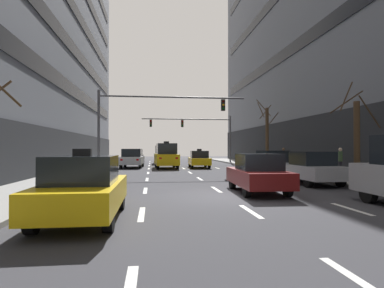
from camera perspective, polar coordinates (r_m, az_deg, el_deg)
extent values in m
plane|color=#38383D|center=(12.55, 6.05, -9.01)|extent=(120.00, 120.00, 0.00)
cube|color=gray|center=(13.22, -29.62, -8.19)|extent=(3.36, 80.00, 0.14)
cube|color=silver|center=(9.28, -8.75, -11.93)|extent=(0.16, 2.00, 0.01)
cube|color=silver|center=(14.22, -8.12, -8.01)|extent=(0.16, 2.00, 0.01)
cube|color=silver|center=(19.19, -7.82, -6.12)|extent=(0.16, 2.00, 0.01)
cube|color=silver|center=(24.17, -7.65, -5.00)|extent=(0.16, 2.00, 0.01)
cube|color=silver|center=(29.16, -7.53, -4.27)|extent=(0.16, 2.00, 0.01)
cube|color=silver|center=(34.15, -7.45, -3.75)|extent=(0.16, 2.00, 0.01)
cube|color=silver|center=(39.14, -7.39, -3.36)|extent=(0.16, 2.00, 0.01)
cube|color=silver|center=(44.14, -7.35, -3.06)|extent=(0.16, 2.00, 0.01)
cube|color=silver|center=(5.28, 27.47, -20.63)|extent=(0.16, 2.00, 0.01)
cube|color=silver|center=(9.69, 10.14, -11.45)|extent=(0.16, 2.00, 0.01)
cube|color=silver|center=(14.49, 4.25, -7.88)|extent=(0.16, 2.00, 0.01)
cube|color=silver|center=(19.39, 1.36, -6.07)|extent=(0.16, 2.00, 0.01)
cube|color=silver|center=(24.33, -0.36, -4.98)|extent=(0.16, 2.00, 0.01)
cube|color=silver|center=(29.29, -1.49, -4.26)|extent=(0.16, 2.00, 0.01)
cube|color=silver|center=(34.26, -2.29, -3.74)|extent=(0.16, 2.00, 0.01)
cube|color=silver|center=(39.24, -2.89, -3.36)|extent=(0.16, 2.00, 0.01)
cube|color=silver|center=(44.22, -3.35, -3.06)|extent=(0.16, 2.00, 0.01)
cube|color=silver|center=(10.98, 25.92, -10.11)|extent=(0.16, 2.00, 0.01)
cube|color=silver|center=(15.38, 15.66, -7.44)|extent=(0.16, 2.00, 0.01)
cube|color=silver|center=(20.06, 10.13, -5.87)|extent=(0.16, 2.00, 0.01)
cube|color=silver|center=(24.87, 6.73, -4.88)|extent=(0.16, 2.00, 0.01)
cube|color=silver|center=(29.74, 4.44, -4.20)|extent=(0.16, 2.00, 0.01)
cube|color=silver|center=(34.65, 2.80, -3.71)|extent=(0.16, 2.00, 0.01)
cube|color=silver|center=(39.58, 1.57, -3.34)|extent=(0.16, 2.00, 0.01)
cube|color=silver|center=(44.53, 0.61, -3.05)|extent=(0.16, 2.00, 0.01)
cylinder|color=black|center=(38.97, -6.45, -2.90)|extent=(0.23, 0.65, 0.65)
cylinder|color=black|center=(39.04, -4.14, -2.90)|extent=(0.23, 0.65, 0.65)
cylinder|color=black|center=(36.31, -6.35, -3.06)|extent=(0.23, 0.65, 0.65)
cylinder|color=black|center=(36.38, -3.87, -3.06)|extent=(0.23, 0.65, 0.65)
cube|color=#B7BABF|center=(37.65, -5.20, -2.31)|extent=(1.88, 4.36, 0.89)
cube|color=black|center=(37.64, -5.20, -0.96)|extent=(1.61, 2.58, 0.89)
cube|color=white|center=(39.75, -6.26, -2.00)|extent=(0.20, 0.08, 0.14)
cube|color=red|center=(35.50, -6.07, -2.15)|extent=(0.20, 0.08, 0.14)
cube|color=white|center=(39.80, -4.43, -2.00)|extent=(0.20, 0.08, 0.14)
cube|color=red|center=(35.56, -4.03, -2.15)|extent=(0.20, 0.08, 0.14)
cylinder|color=black|center=(14.74, 7.03, -6.53)|extent=(0.24, 0.64, 0.63)
cylinder|color=black|center=(15.13, 12.77, -6.37)|extent=(0.24, 0.64, 0.63)
cylinder|color=black|center=(12.23, 9.52, -7.72)|extent=(0.24, 0.64, 0.63)
cylinder|color=black|center=(12.69, 16.31, -7.45)|extent=(0.24, 0.64, 0.63)
cube|color=maroon|center=(13.64, 11.32, -5.69)|extent=(1.93, 4.29, 0.61)
cube|color=black|center=(13.42, 11.54, -3.06)|extent=(1.61, 1.88, 0.65)
cube|color=white|center=(15.49, 6.99, -4.71)|extent=(0.19, 0.08, 0.13)
cube|color=red|center=(11.48, 11.20, -6.10)|extent=(0.19, 0.08, 0.13)
cube|color=white|center=(15.79, 11.40, -4.62)|extent=(0.19, 0.08, 0.13)
cube|color=red|center=(11.88, 16.98, -5.90)|extent=(0.19, 0.08, 0.13)
cylinder|color=black|center=(31.39, -0.40, -3.46)|extent=(0.23, 0.63, 0.63)
cylinder|color=black|center=(31.55, 2.36, -3.44)|extent=(0.23, 0.63, 0.63)
cylinder|color=black|center=(28.84, 0.01, -3.70)|extent=(0.23, 0.63, 0.63)
cylinder|color=black|center=(29.01, 3.01, -3.68)|extent=(0.23, 0.63, 0.63)
cube|color=yellow|center=(30.18, 1.24, -2.99)|extent=(1.89, 4.23, 0.61)
cube|color=black|center=(29.97, 1.28, -1.81)|extent=(1.58, 1.86, 0.65)
cube|color=white|center=(32.15, -0.24, -2.66)|extent=(0.19, 0.08, 0.13)
cube|color=red|center=(28.07, 0.45, -2.94)|extent=(0.19, 0.08, 0.13)
cube|color=white|center=(32.27, 1.92, -2.65)|extent=(0.19, 0.08, 0.13)
cube|color=red|center=(28.22, 2.92, -2.93)|extent=(0.19, 0.08, 0.13)
cube|color=black|center=(29.96, 1.28, -1.03)|extent=(0.42, 0.20, 0.17)
cylinder|color=black|center=(30.76, -6.27, -3.45)|extent=(0.26, 0.70, 0.69)
cylinder|color=black|center=(30.89, -3.16, -3.44)|extent=(0.26, 0.70, 0.69)
cylinder|color=black|center=(27.94, -5.97, -3.72)|extent=(0.26, 0.70, 0.69)
cylinder|color=black|center=(28.09, -2.55, -3.71)|extent=(0.26, 0.70, 0.69)
cube|color=yellow|center=(29.39, -4.49, -2.66)|extent=(2.10, 4.67, 0.94)
cube|color=black|center=(29.37, -4.49, -0.82)|extent=(1.78, 2.78, 0.94)
cube|color=white|center=(31.60, -6.05, -2.22)|extent=(0.21, 0.09, 0.15)
cube|color=red|center=(27.08, -5.52, -2.47)|extent=(0.21, 0.09, 0.15)
cube|color=white|center=(31.70, -3.61, -2.22)|extent=(0.21, 0.09, 0.15)
cube|color=red|center=(27.20, -2.69, -2.47)|extent=(0.21, 0.09, 0.15)
cube|color=black|center=(29.38, -4.49, 0.28)|extent=(0.47, 0.23, 0.19)
cylinder|color=black|center=(10.28, -21.19, -8.98)|extent=(0.22, 0.65, 0.65)
cylinder|color=black|center=(10.01, -12.34, -9.24)|extent=(0.22, 0.65, 0.65)
cylinder|color=black|center=(7.78, -26.09, -11.66)|extent=(0.22, 0.65, 0.65)
cylinder|color=black|center=(7.42, -14.31, -12.24)|extent=(0.22, 0.65, 0.65)
cube|color=yellow|center=(8.79, -18.31, -8.35)|extent=(1.81, 4.31, 0.63)
cube|color=black|center=(8.53, -18.56, -4.21)|extent=(1.57, 1.86, 0.67)
cube|color=white|center=(10.96, -19.37, -6.24)|extent=(0.20, 0.08, 0.14)
cube|color=red|center=(6.92, -27.05, -9.48)|extent=(0.20, 0.08, 0.14)
cube|color=white|center=(10.76, -12.75, -6.37)|extent=(0.20, 0.08, 0.14)
cube|color=red|center=(6.60, -16.53, -9.96)|extent=(0.20, 0.08, 0.14)
cube|color=black|center=(8.52, -18.54, -1.38)|extent=(0.43, 0.20, 0.18)
cylinder|color=black|center=(41.46, -10.84, -2.74)|extent=(0.23, 0.68, 0.68)
cylinder|color=black|center=(41.40, -8.57, -2.75)|extent=(0.23, 0.68, 0.68)
cylinder|color=black|center=(38.70, -11.06, -2.89)|extent=(0.23, 0.68, 0.68)
cylinder|color=black|center=(38.64, -8.63, -2.90)|extent=(0.23, 0.68, 0.68)
cube|color=black|center=(40.03, -9.77, -2.35)|extent=(1.95, 4.53, 0.66)
cube|color=black|center=(39.81, -9.78, -1.39)|extent=(1.67, 1.97, 0.70)
cube|color=white|center=(42.26, -10.56, -2.11)|extent=(0.21, 0.08, 0.14)
cube|color=red|center=(37.85, -10.89, -2.27)|extent=(0.21, 0.08, 0.14)
cube|color=white|center=(42.22, -8.77, -2.11)|extent=(0.21, 0.08, 0.14)
cube|color=red|center=(37.80, -8.89, -2.27)|extent=(0.21, 0.08, 0.14)
cylinder|color=black|center=(32.41, -11.57, -3.29)|extent=(0.26, 0.71, 0.70)
cylinder|color=black|center=(32.24, -8.58, -3.31)|extent=(0.26, 0.71, 0.70)
cylinder|color=black|center=(29.57, -12.27, -3.54)|extent=(0.26, 0.71, 0.70)
cylinder|color=black|center=(29.39, -8.99, -3.56)|extent=(0.26, 0.71, 0.70)
cube|color=#B7BABF|center=(30.88, -10.35, -2.79)|extent=(2.16, 4.74, 0.68)
cube|color=black|center=(30.65, -10.38, -1.50)|extent=(1.78, 2.09, 0.72)
cube|color=white|center=(33.22, -11.10, -2.44)|extent=(0.22, 0.09, 0.15)
cube|color=red|center=(28.68, -12.18, -2.71)|extent=(0.22, 0.09, 0.15)
cube|color=white|center=(33.09, -8.75, -2.45)|extent=(0.22, 0.09, 0.15)
cube|color=red|center=(28.53, -9.46, -2.73)|extent=(0.22, 0.09, 0.15)
cylinder|color=black|center=(12.34, 28.33, -7.45)|extent=(0.23, 0.69, 0.69)
cube|color=white|center=(13.07, 26.76, -4.28)|extent=(0.21, 0.08, 0.15)
cylinder|color=black|center=(18.43, 15.73, -5.31)|extent=(0.23, 0.66, 0.65)
cylinder|color=black|center=(19.12, 20.11, -5.13)|extent=(0.23, 0.66, 0.65)
cylinder|color=black|center=(16.02, 19.59, -5.99)|extent=(0.23, 0.66, 0.65)
cylinder|color=black|center=(16.81, 24.42, -5.72)|extent=(0.23, 0.66, 0.65)
cube|color=#B7BABF|center=(17.54, 19.87, -4.49)|extent=(1.89, 4.39, 0.63)
cube|color=black|center=(17.34, 20.17, -2.37)|extent=(1.62, 1.91, 0.67)
cube|color=white|center=(19.19, 15.19, -3.85)|extent=(0.20, 0.08, 0.14)
cube|color=red|center=(15.35, 21.48, -4.61)|extent=(0.20, 0.08, 0.14)
cube|color=white|center=(19.73, 18.61, -3.75)|extent=(0.20, 0.08, 0.14)
cube|color=red|center=(16.02, 25.48, -4.43)|extent=(0.20, 0.08, 0.14)
cylinder|color=black|center=(23.50, 10.61, -4.32)|extent=(0.23, 0.66, 0.66)
cylinder|color=black|center=(24.05, 14.24, -4.23)|extent=(0.23, 0.66, 0.66)
cylinder|color=black|center=(20.96, 12.93, -4.75)|extent=(0.23, 0.66, 0.66)
cylinder|color=black|center=(21.57, 16.93, -4.62)|extent=(0.23, 0.66, 0.66)
cube|color=#474C51|center=(22.49, 13.63, -3.66)|extent=(1.89, 4.42, 0.64)
cube|color=black|center=(22.27, 13.81, -1.99)|extent=(1.62, 1.92, 0.68)
cube|color=white|center=(24.30, 10.36, -3.18)|extent=(0.20, 0.08, 0.14)
cube|color=red|center=(20.24, 14.15, -3.67)|extent=(0.20, 0.08, 0.14)
cube|color=white|center=(24.72, 13.20, -3.13)|extent=(0.20, 0.08, 0.14)
cube|color=red|center=(20.75, 17.46, -3.58)|extent=(0.20, 0.08, 0.14)
cylinder|color=#4C4C51|center=(24.12, -15.94, 2.24)|extent=(0.18, 0.18, 5.81)
cylinder|color=#4C4C51|center=(24.13, -3.28, 8.13)|extent=(10.58, 0.12, 0.12)
cube|color=black|center=(24.57, 5.43, 6.75)|extent=(0.28, 0.24, 0.84)
sphere|color=#4B0704|center=(24.47, 5.50, 7.40)|extent=(0.17, 0.17, 0.17)
sphere|color=orange|center=(24.44, 5.50, 6.79)|extent=(0.17, 0.17, 0.17)
sphere|color=#073E10|center=(24.40, 5.50, 6.19)|extent=(0.17, 0.17, 0.17)
cylinder|color=#4C4C51|center=(39.63, 6.67, 0.88)|extent=(0.18, 0.18, 5.56)
cylinder|color=#4C4C51|center=(38.86, -0.93, 4.34)|extent=(10.54, 0.12, 0.12)
cube|color=black|center=(38.77, -1.70, 3.58)|extent=(0.28, 0.24, 0.84)
sphere|color=red|center=(38.65, -1.69, 3.98)|extent=(0.17, 0.17, 0.17)
sphere|color=#523505|center=(38.63, -1.69, 3.60)|extent=(0.17, 0.17, 0.17)
sphere|color=#073E10|center=(38.61, -1.69, 3.21)|extent=(0.17, 0.17, 0.17)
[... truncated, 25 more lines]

